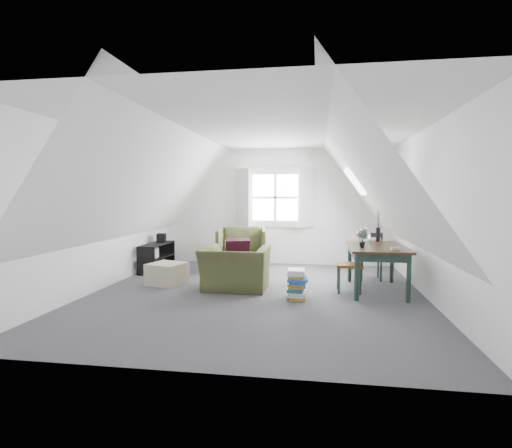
% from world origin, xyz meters
% --- Properties ---
extents(floor, '(5.50, 5.50, 0.00)m').
position_xyz_m(floor, '(0.00, 0.00, 0.00)').
color(floor, '#47464A').
rests_on(floor, ground).
extents(ceiling, '(5.50, 5.50, 0.00)m').
position_xyz_m(ceiling, '(0.00, 0.00, 2.50)').
color(ceiling, white).
rests_on(ceiling, wall_back).
extents(wall_back, '(5.00, 0.00, 5.00)m').
position_xyz_m(wall_back, '(0.00, 2.75, 1.25)').
color(wall_back, white).
rests_on(wall_back, ground).
extents(wall_front, '(5.00, 0.00, 5.00)m').
position_xyz_m(wall_front, '(0.00, -2.75, 1.25)').
color(wall_front, white).
rests_on(wall_front, ground).
extents(wall_left, '(0.00, 5.50, 5.50)m').
position_xyz_m(wall_left, '(-2.50, 0.00, 1.25)').
color(wall_left, white).
rests_on(wall_left, ground).
extents(wall_right, '(0.00, 5.50, 5.50)m').
position_xyz_m(wall_right, '(2.50, 0.00, 1.25)').
color(wall_right, white).
rests_on(wall_right, ground).
extents(slope_left, '(3.19, 5.50, 4.48)m').
position_xyz_m(slope_left, '(-1.55, 0.00, 1.78)').
color(slope_left, white).
rests_on(slope_left, wall_left).
extents(slope_right, '(3.19, 5.50, 4.48)m').
position_xyz_m(slope_right, '(1.55, 0.00, 1.78)').
color(slope_right, white).
rests_on(slope_right, wall_right).
extents(dormer_window, '(1.71, 0.35, 1.30)m').
position_xyz_m(dormer_window, '(0.00, 2.68, 1.45)').
color(dormer_window, white).
rests_on(dormer_window, wall_back).
extents(skylight, '(0.35, 0.75, 0.47)m').
position_xyz_m(skylight, '(1.55, 1.30, 1.75)').
color(skylight, white).
rests_on(skylight, slope_right).
extents(armchair_near, '(1.05, 0.92, 0.68)m').
position_xyz_m(armchair_near, '(-0.38, 0.25, 0.00)').
color(armchair_near, '#404321').
rests_on(armchair_near, floor).
extents(armchair_far, '(1.04, 1.06, 0.87)m').
position_xyz_m(armchair_far, '(-0.55, 1.73, 0.00)').
color(armchair_far, '#404321').
rests_on(armchair_far, floor).
extents(throw_pillow, '(0.44, 0.34, 0.40)m').
position_xyz_m(throw_pillow, '(-0.38, 0.40, 0.60)').
color(throw_pillow, '#3B1022').
rests_on(throw_pillow, armchair_near).
extents(ottoman, '(0.67, 0.67, 0.36)m').
position_xyz_m(ottoman, '(-1.59, 0.42, 0.18)').
color(ottoman, tan).
rests_on(ottoman, floor).
extents(dining_table, '(0.86, 1.43, 0.72)m').
position_xyz_m(dining_table, '(1.83, 0.48, 0.62)').
color(dining_table, '#2F1F10').
rests_on(dining_table, floor).
extents(demijohn, '(0.23, 0.23, 0.33)m').
position_xyz_m(demijohn, '(1.68, 0.93, 0.85)').
color(demijohn, silver).
rests_on(demijohn, dining_table).
extents(vase_twigs, '(0.08, 0.09, 0.60)m').
position_xyz_m(vase_twigs, '(1.93, 1.03, 0.85)').
color(vase_twigs, black).
rests_on(vase_twigs, dining_table).
extents(cup, '(0.11, 0.11, 0.08)m').
position_xyz_m(cup, '(1.58, 0.18, 0.72)').
color(cup, black).
rests_on(cup, dining_table).
extents(paper_box, '(0.13, 0.10, 0.04)m').
position_xyz_m(paper_box, '(2.03, 0.03, 0.74)').
color(paper_box, white).
rests_on(paper_box, dining_table).
extents(dining_chair_far, '(0.40, 0.40, 0.86)m').
position_xyz_m(dining_chair_far, '(1.85, 1.32, 0.45)').
color(dining_chair_far, brown).
rests_on(dining_chair_far, floor).
extents(dining_chair_near, '(0.39, 0.39, 0.84)m').
position_xyz_m(dining_chair_near, '(1.44, 0.35, 0.44)').
color(dining_chair_near, brown).
rests_on(dining_chair_near, floor).
extents(media_shelf, '(0.35, 1.06, 0.54)m').
position_xyz_m(media_shelf, '(-2.25, 1.52, 0.25)').
color(media_shelf, black).
rests_on(media_shelf, floor).
extents(electronics_box, '(0.22, 0.27, 0.19)m').
position_xyz_m(electronics_box, '(-2.25, 1.81, 0.62)').
color(electronics_box, black).
rests_on(electronics_box, media_shelf).
extents(magazine_stack, '(0.32, 0.38, 0.43)m').
position_xyz_m(magazine_stack, '(0.63, -0.19, 0.21)').
color(magazine_stack, '#B29933').
rests_on(magazine_stack, floor).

